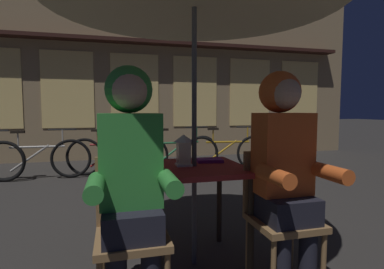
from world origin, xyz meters
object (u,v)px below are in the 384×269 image
(bicycle_third, at_px, (114,156))
(person_left_hooded, at_px, (131,165))
(book, at_px, (210,160))
(bicycle_fifth, at_px, (227,152))
(person_right_hooded, at_px, (285,158))
(bicycle_second, at_px, (38,159))
(chair_right, at_px, (278,210))
(bicycle_fourth, at_px, (177,153))
(chair_left, at_px, (131,223))
(cafe_table, at_px, (194,179))
(lantern, at_px, (184,149))

(bicycle_third, bearing_deg, person_left_hooded, -88.74)
(book, bearing_deg, bicycle_fifth, 74.30)
(person_right_hooded, relative_size, book, 7.00)
(bicycle_second, distance_m, bicycle_third, 1.22)
(book, bearing_deg, chair_right, -49.39)
(chair_right, xyz_separation_m, bicycle_third, (-1.04, 3.68, -0.14))
(chair_right, height_order, bicycle_fourth, chair_right)
(book, bearing_deg, bicycle_second, 129.91)
(bicycle_third, distance_m, book, 3.29)
(bicycle_fifth, xyz_separation_m, book, (-1.37, -3.08, 0.41))
(chair_left, relative_size, bicycle_second, 0.52)
(bicycle_fourth, bearing_deg, cafe_table, -99.85)
(book, bearing_deg, person_right_hooded, -52.11)
(bicycle_second, xyz_separation_m, bicycle_fifth, (3.31, -0.08, 0.00))
(chair_right, relative_size, book, 4.35)
(chair_left, distance_m, bicycle_second, 3.88)
(chair_right, bearing_deg, lantern, 145.01)
(chair_left, xyz_separation_m, book, (0.64, 0.50, 0.26))
(chair_right, bearing_deg, bicycle_fifth, 73.67)
(bicycle_fourth, bearing_deg, bicycle_second, -178.97)
(cafe_table, bearing_deg, chair_right, -37.55)
(lantern, bearing_deg, chair_left, -136.16)
(bicycle_fourth, distance_m, book, 3.25)
(chair_left, bearing_deg, bicycle_third, 91.28)
(bicycle_second, bearing_deg, bicycle_fifth, -1.33)
(bicycle_second, relative_size, bicycle_third, 1.01)
(cafe_table, bearing_deg, bicycle_third, 99.63)
(chair_left, bearing_deg, cafe_table, 37.55)
(bicycle_fifth, bearing_deg, book, -113.94)
(bicycle_fifth, relative_size, book, 8.37)
(cafe_table, xyz_separation_m, bicycle_fourth, (0.58, 3.33, -0.29))
(bicycle_fourth, bearing_deg, person_right_hooded, -91.50)
(person_right_hooded, relative_size, bicycle_fifth, 0.84)
(cafe_table, relative_size, bicycle_fourth, 0.44)
(bicycle_fifth, height_order, book, bicycle_fifth)
(bicycle_fourth, bearing_deg, lantern, -101.17)
(person_left_hooded, distance_m, bicycle_second, 3.97)
(lantern, distance_m, chair_left, 0.67)
(bicycle_fourth, xyz_separation_m, book, (-0.42, -3.20, 0.41))
(bicycle_second, bearing_deg, chair_left, -70.38)
(bicycle_third, xyz_separation_m, bicycle_fourth, (1.14, 0.02, 0.00))
(person_left_hooded, distance_m, book, 0.86)
(person_left_hooded, relative_size, bicycle_second, 0.83)
(bicycle_second, distance_m, book, 3.73)
(bicycle_second, relative_size, book, 8.40)
(bicycle_fourth, bearing_deg, person_left_hooded, -105.73)
(person_right_hooded, distance_m, book, 0.65)
(cafe_table, distance_m, bicycle_third, 3.37)
(lantern, relative_size, book, 1.16)
(lantern, distance_m, book, 0.28)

